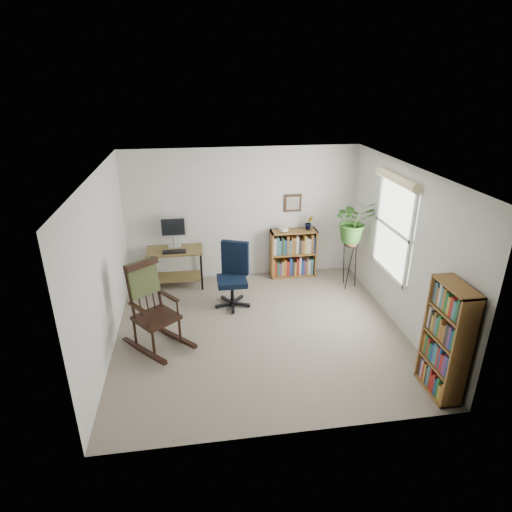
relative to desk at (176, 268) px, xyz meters
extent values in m
cube|color=gray|center=(1.25, -1.70, -0.35)|extent=(4.20, 4.00, 0.00)
cube|color=silver|center=(1.25, -1.70, 2.05)|extent=(4.20, 4.00, 0.00)
cube|color=silver|center=(1.25, 0.30, 0.85)|extent=(4.20, 0.00, 2.40)
cube|color=silver|center=(1.25, -3.70, 0.85)|extent=(4.20, 0.00, 2.40)
cube|color=silver|center=(-0.85, -1.70, 0.85)|extent=(0.00, 4.00, 2.40)
cube|color=silver|center=(3.35, -1.70, 0.85)|extent=(0.00, 4.00, 2.40)
cube|color=black|center=(0.00, -0.12, 0.36)|extent=(0.40, 0.15, 0.02)
imported|color=#316322|center=(3.05, -0.49, 1.25)|extent=(1.69, 1.87, 1.46)
imported|color=#316322|center=(2.45, 0.13, 0.60)|extent=(0.13, 0.24, 0.11)
camera|label=1|loc=(0.39, -7.07, 3.18)|focal=30.00mm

